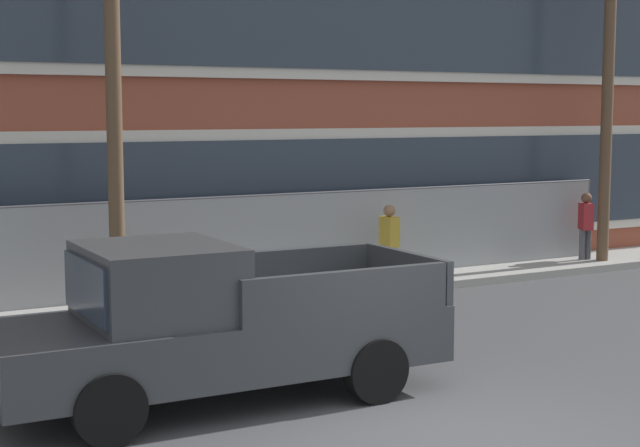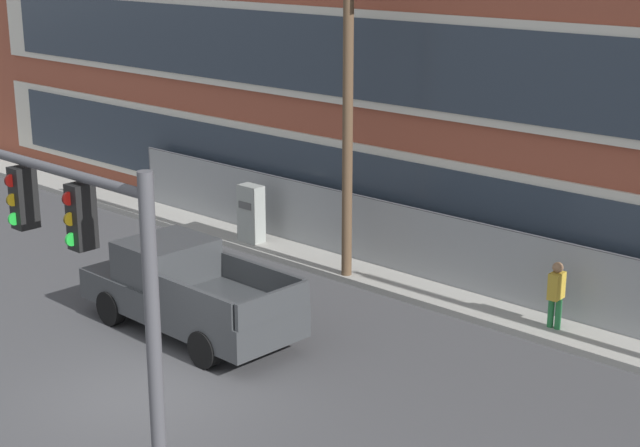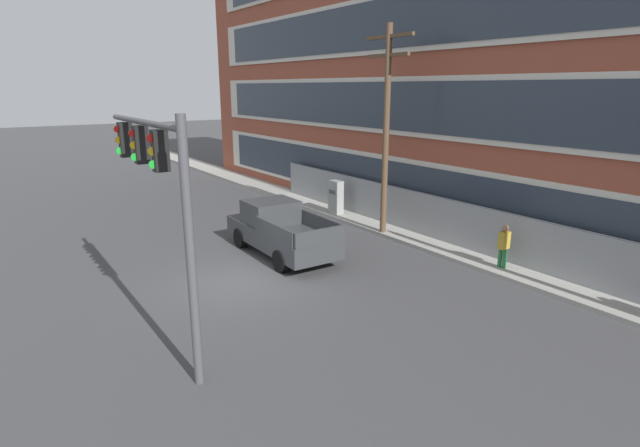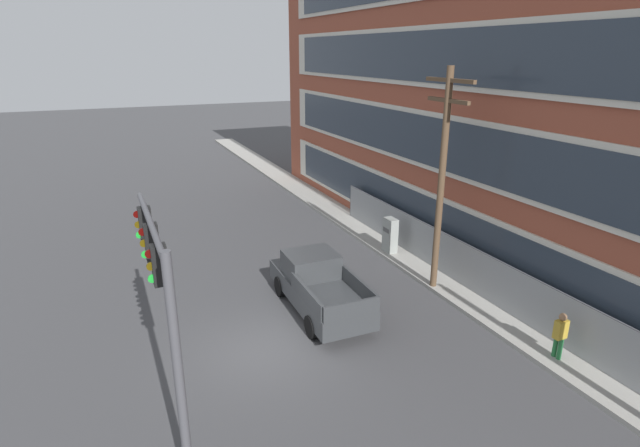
{
  "view_description": "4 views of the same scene",
  "coord_description": "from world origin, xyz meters",
  "px_view_note": "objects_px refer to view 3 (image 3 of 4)",
  "views": [
    {
      "loc": [
        -6.38,
        -8.04,
        3.53
      ],
      "look_at": [
        1.07,
        5.25,
        1.78
      ],
      "focal_mm": 55.0,
      "sensor_mm": 36.0,
      "label": 1
    },
    {
      "loc": [
        14.14,
        -10.14,
        8.51
      ],
      "look_at": [
        0.77,
        4.3,
        2.69
      ],
      "focal_mm": 55.0,
      "sensor_mm": 36.0,
      "label": 2
    },
    {
      "loc": [
        14.14,
        -6.4,
        6.24
      ],
      "look_at": [
        0.69,
        2.89,
        1.76
      ],
      "focal_mm": 28.0,
      "sensor_mm": 36.0,
      "label": 3
    },
    {
      "loc": [
        13.38,
        -3.94,
        9.13
      ],
      "look_at": [
        -3.26,
        3.47,
        2.83
      ],
      "focal_mm": 28.0,
      "sensor_mm": 36.0,
      "label": 4
    }
  ],
  "objects_px": {
    "utility_pole_near_corner": "(386,123)",
    "electrical_cabinet": "(336,199)",
    "pedestrian_by_fence": "(504,245)",
    "pickup_truck_dark_grey": "(279,230)",
    "traffic_signal_mast": "(159,181)"
  },
  "relations": [
    {
      "from": "utility_pole_near_corner",
      "to": "electrical_cabinet",
      "type": "bearing_deg",
      "value": 175.52
    },
    {
      "from": "traffic_signal_mast",
      "to": "pickup_truck_dark_grey",
      "type": "relative_size",
      "value": 1.03
    },
    {
      "from": "traffic_signal_mast",
      "to": "pickup_truck_dark_grey",
      "type": "xyz_separation_m",
      "value": [
        -4.9,
        5.87,
        -3.26
      ]
    },
    {
      "from": "traffic_signal_mast",
      "to": "electrical_cabinet",
      "type": "xyz_separation_m",
      "value": [
        -8.33,
        11.09,
        -3.31
      ]
    },
    {
      "from": "pickup_truck_dark_grey",
      "to": "utility_pole_near_corner",
      "type": "relative_size",
      "value": 0.65
    },
    {
      "from": "pickup_truck_dark_grey",
      "to": "pedestrian_by_fence",
      "type": "height_order",
      "value": "pickup_truck_dark_grey"
    },
    {
      "from": "pickup_truck_dark_grey",
      "to": "electrical_cabinet",
      "type": "xyz_separation_m",
      "value": [
        -3.42,
        5.22,
        -0.05
      ]
    },
    {
      "from": "electrical_cabinet",
      "to": "pedestrian_by_fence",
      "type": "height_order",
      "value": "electrical_cabinet"
    },
    {
      "from": "traffic_signal_mast",
      "to": "utility_pole_near_corner",
      "type": "xyz_separation_m",
      "value": [
        -4.48,
        10.79,
        0.62
      ]
    },
    {
      "from": "pickup_truck_dark_grey",
      "to": "pedestrian_by_fence",
      "type": "xyz_separation_m",
      "value": [
        6.13,
        5.37,
        0.03
      ]
    },
    {
      "from": "electrical_cabinet",
      "to": "pedestrian_by_fence",
      "type": "bearing_deg",
      "value": 0.92
    },
    {
      "from": "traffic_signal_mast",
      "to": "pedestrian_by_fence",
      "type": "relative_size",
      "value": 3.41
    },
    {
      "from": "traffic_signal_mast",
      "to": "pedestrian_by_fence",
      "type": "xyz_separation_m",
      "value": [
        1.22,
        11.24,
        -3.23
      ]
    },
    {
      "from": "electrical_cabinet",
      "to": "pedestrian_by_fence",
      "type": "xyz_separation_m",
      "value": [
        9.55,
        0.15,
        0.08
      ]
    },
    {
      "from": "pedestrian_by_fence",
      "to": "electrical_cabinet",
      "type": "bearing_deg",
      "value": -179.08
    }
  ]
}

